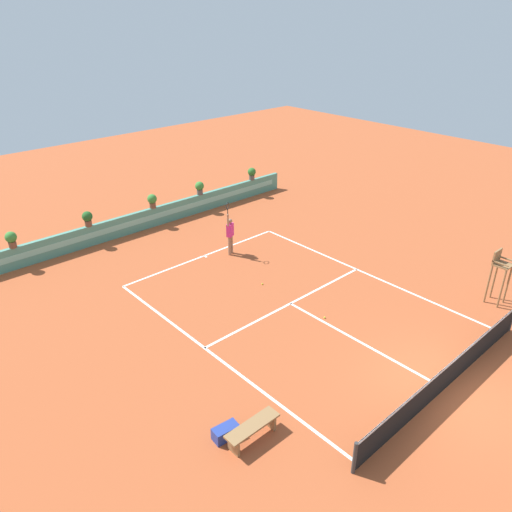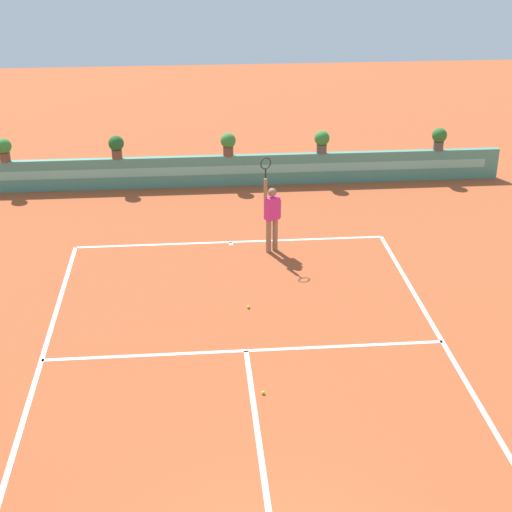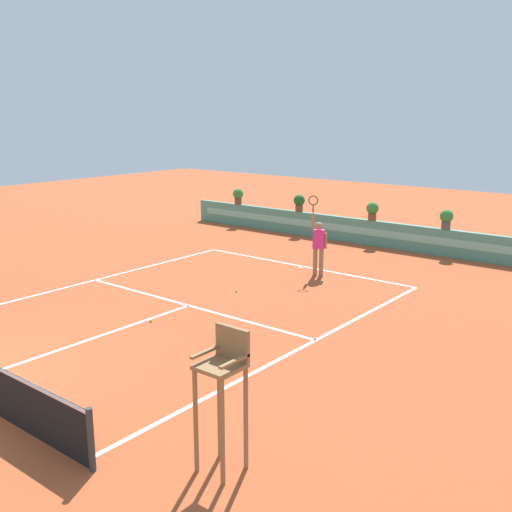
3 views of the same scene
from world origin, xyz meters
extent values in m
plane|color=#A84C28|center=(0.00, 6.00, 0.00)|extent=(60.00, 60.00, 0.00)
cube|color=white|center=(0.00, 11.89, 0.00)|extent=(8.22, 0.10, 0.01)
cube|color=white|center=(0.00, 6.40, 0.00)|extent=(8.22, 0.10, 0.01)
cube|color=white|center=(0.00, 3.20, 0.00)|extent=(0.10, 6.40, 0.01)
cube|color=white|center=(-4.11, 5.95, 0.00)|extent=(0.10, 11.89, 0.01)
cube|color=white|center=(4.11, 5.95, 0.00)|extent=(0.10, 11.89, 0.01)
cube|color=white|center=(0.00, 11.79, 0.00)|extent=(0.10, 0.20, 0.01)
cube|color=#4C8E7A|center=(0.00, 16.39, 0.50)|extent=(18.00, 0.20, 1.00)
cube|color=#7ABCA8|center=(0.00, 16.29, 0.55)|extent=(17.10, 0.01, 0.28)
cylinder|color=#9E7051|center=(1.13, 11.28, 0.45)|extent=(0.14, 0.14, 0.90)
cylinder|color=#9E7051|center=(0.95, 11.19, 0.45)|extent=(0.14, 0.14, 0.90)
cube|color=#E52D84|center=(1.04, 11.24, 1.20)|extent=(0.42, 0.35, 0.60)
sphere|color=#9E7051|center=(1.04, 11.24, 1.63)|extent=(0.22, 0.22, 0.22)
cylinder|color=#9E7051|center=(0.86, 11.15, 1.75)|extent=(0.09, 0.09, 0.55)
cylinder|color=black|center=(0.86, 11.15, 2.17)|extent=(0.04, 0.04, 0.24)
torus|color=#262626|center=(0.86, 11.15, 2.43)|extent=(0.29, 0.16, 0.31)
cylinder|color=#9E7051|center=(1.24, 11.33, 1.15)|extent=(0.09, 0.09, 0.50)
sphere|color=#CCE033|center=(0.20, 4.86, 0.03)|extent=(0.07, 0.07, 0.07)
sphere|color=#CCE033|center=(0.19, 8.19, 0.03)|extent=(0.07, 0.07, 0.07)
cylinder|color=brown|center=(-3.28, 16.39, 1.14)|extent=(0.32, 0.32, 0.28)
sphere|color=#235B23|center=(-3.28, 16.39, 1.48)|extent=(0.48, 0.48, 0.48)
cylinder|color=#514C47|center=(6.98, 16.39, 1.14)|extent=(0.32, 0.32, 0.28)
sphere|color=#2D6B28|center=(6.98, 16.39, 1.48)|extent=(0.48, 0.48, 0.48)
cylinder|color=brown|center=(-6.70, 16.39, 1.14)|extent=(0.32, 0.32, 0.28)
sphere|color=#387F33|center=(-6.70, 16.39, 1.48)|extent=(0.48, 0.48, 0.48)
cylinder|color=#514C47|center=(3.17, 16.39, 1.14)|extent=(0.32, 0.32, 0.28)
sphere|color=#387F33|center=(3.17, 16.39, 1.48)|extent=(0.48, 0.48, 0.48)
cylinder|color=brown|center=(0.20, 16.39, 1.14)|extent=(0.32, 0.32, 0.28)
sphere|color=#387F33|center=(0.20, 16.39, 1.48)|extent=(0.48, 0.48, 0.48)
camera|label=1|loc=(-11.83, -4.63, 10.21)|focal=34.78mm
camera|label=2|loc=(-0.97, -7.06, 8.44)|focal=54.27mm
camera|label=3|loc=(11.15, -4.61, 5.09)|focal=42.16mm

